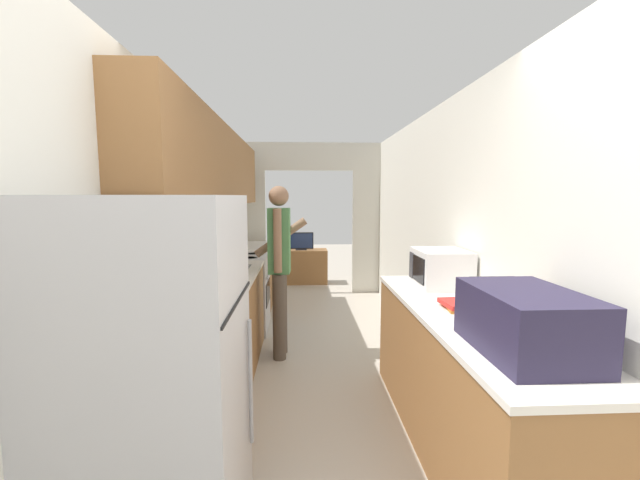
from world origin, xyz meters
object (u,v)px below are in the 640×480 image
object	(u,v)px
person	(280,266)
book_stack	(457,305)
refrigerator	(154,382)
suitcase	(525,321)
microwave	(441,268)
tv_cabinet	(301,266)
range_oven	(242,292)
television	(301,241)
knife	(244,249)

from	to	relation	value
person	book_stack	world-z (taller)	person
refrigerator	book_stack	size ratio (longest dim) A/B	5.73
person	book_stack	xyz separation A→B (m)	(1.22, -1.49, -0.00)
suitcase	microwave	distance (m)	1.34
microwave	tv_cabinet	world-z (taller)	microwave
refrigerator	book_stack	world-z (taller)	refrigerator
refrigerator	range_oven	xyz separation A→B (m)	(-0.07, 3.06, -0.36)
book_stack	television	size ratio (longest dim) A/B	0.62
suitcase	knife	distance (m)	3.97
microwave	television	size ratio (longest dim) A/B	1.00
book_stack	television	bearing A→B (deg)	101.60
person	television	world-z (taller)	person
range_oven	suitcase	xyz separation A→B (m)	(1.75, -3.05, 0.60)
suitcase	television	world-z (taller)	suitcase
microwave	tv_cabinet	bearing A→B (deg)	104.57
refrigerator	tv_cabinet	bearing A→B (deg)	83.22
range_oven	television	distance (m)	2.61
range_oven	refrigerator	bearing A→B (deg)	-88.77
microwave	range_oven	bearing A→B (deg)	136.90
suitcase	tv_cabinet	size ratio (longest dim) A/B	0.66
tv_cabinet	television	bearing A→B (deg)	-90.00
refrigerator	knife	size ratio (longest dim) A/B	5.73
book_stack	refrigerator	bearing A→B (deg)	-156.42
range_oven	suitcase	distance (m)	3.56
refrigerator	microwave	bearing A→B (deg)	37.31
suitcase	book_stack	world-z (taller)	suitcase
suitcase	person	bearing A→B (deg)	119.42
range_oven	book_stack	distance (m)	2.94
person	book_stack	bearing A→B (deg)	-137.71
suitcase	tv_cabinet	world-z (taller)	suitcase
television	suitcase	bearing A→B (deg)	-79.60
range_oven	person	size ratio (longest dim) A/B	0.61
person	suitcase	xyz separation A→B (m)	(1.24, -2.20, 0.12)
book_stack	knife	bearing A→B (deg)	121.79
refrigerator	person	bearing A→B (deg)	78.75
book_stack	person	bearing A→B (deg)	129.21
tv_cabinet	microwave	bearing A→B (deg)	-75.43
refrigerator	television	size ratio (longest dim) A/B	3.57
range_oven	knife	xyz separation A→B (m)	(-0.04, 0.50, 0.46)
person	suitcase	bearing A→B (deg)	-147.50
television	tv_cabinet	bearing A→B (deg)	90.00
suitcase	tv_cabinet	xyz separation A→B (m)	(-1.02, 5.58, -0.74)
knife	range_oven	bearing A→B (deg)	-119.04
range_oven	microwave	size ratio (longest dim) A/B	2.29
tv_cabinet	suitcase	bearing A→B (deg)	-79.68
person	refrigerator	bearing A→B (deg)	171.83
range_oven	television	xyz separation A→B (m)	(0.73, 2.49, 0.33)
knife	refrigerator	bearing A→B (deg)	-121.67
suitcase	microwave	bearing A→B (deg)	86.24
microwave	tv_cabinet	distance (m)	4.45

